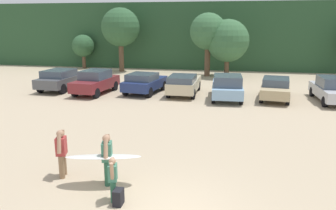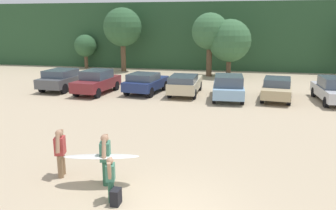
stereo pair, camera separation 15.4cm
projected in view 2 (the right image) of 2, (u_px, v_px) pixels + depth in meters
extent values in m
cube|color=#284C2D|center=(225.00, 35.00, 39.92)|extent=(108.00, 12.00, 6.91)
cylinder|color=brown|center=(86.00, 62.00, 36.81)|extent=(0.39, 0.39, 1.42)
sphere|color=#2D5633|center=(85.00, 46.00, 36.41)|extent=(2.36, 2.36, 2.36)
cylinder|color=brown|center=(123.00, 58.00, 34.29)|extent=(0.49, 0.49, 2.79)
sphere|color=#2D5633|center=(122.00, 27.00, 33.58)|extent=(3.81, 3.81, 3.81)
cylinder|color=brown|center=(209.00, 62.00, 31.15)|extent=(0.51, 0.51, 2.67)
sphere|color=#38663D|center=(210.00, 31.00, 30.50)|extent=(3.31, 3.31, 3.31)
cylinder|color=brown|center=(228.00, 68.00, 30.88)|extent=(0.42, 0.42, 1.65)
sphere|color=#38663D|center=(230.00, 41.00, 30.30)|extent=(3.81, 3.81, 3.81)
cube|color=#4C4F54|center=(64.00, 80.00, 25.09)|extent=(2.23, 4.56, 0.66)
cube|color=#3F4C5B|center=(61.00, 73.00, 24.58)|extent=(1.93, 2.30, 0.50)
cylinder|color=black|center=(65.00, 81.00, 26.77)|extent=(0.27, 0.73, 0.72)
cylinder|color=black|center=(85.00, 82.00, 26.32)|extent=(0.27, 0.73, 0.72)
cylinder|color=black|center=(42.00, 87.00, 24.02)|extent=(0.27, 0.73, 0.72)
cylinder|color=black|center=(64.00, 89.00, 23.57)|extent=(0.27, 0.73, 0.72)
cube|color=maroon|center=(97.00, 84.00, 23.66)|extent=(2.18, 4.38, 0.70)
cube|color=#3F4C5B|center=(96.00, 74.00, 23.51)|extent=(1.82, 2.17, 0.60)
cylinder|color=black|center=(97.00, 85.00, 25.26)|extent=(0.29, 0.70, 0.68)
cylinder|color=black|center=(116.00, 86.00, 24.80)|extent=(0.29, 0.70, 0.68)
cylinder|color=black|center=(76.00, 92.00, 22.68)|extent=(0.29, 0.70, 0.68)
cylinder|color=black|center=(97.00, 93.00, 22.22)|extent=(0.29, 0.70, 0.68)
cube|color=navy|center=(146.00, 84.00, 23.81)|extent=(2.51, 4.20, 0.63)
cube|color=#3F4C5B|center=(143.00, 77.00, 23.25)|extent=(2.05, 2.15, 0.46)
cylinder|color=black|center=(143.00, 84.00, 25.37)|extent=(0.32, 0.72, 0.70)
cylinder|color=black|center=(164.00, 86.00, 24.78)|extent=(0.32, 0.72, 0.70)
cylinder|color=black|center=(127.00, 91.00, 22.99)|extent=(0.32, 0.72, 0.70)
cylinder|color=black|center=(150.00, 92.00, 22.40)|extent=(0.32, 0.72, 0.70)
cube|color=beige|center=(186.00, 84.00, 23.45)|extent=(1.86, 4.51, 0.69)
cube|color=#3F4C5B|center=(183.00, 79.00, 22.41)|extent=(1.70, 2.37, 0.40)
cylinder|color=black|center=(178.00, 85.00, 25.11)|extent=(0.22, 0.66, 0.66)
cylinder|color=black|center=(200.00, 86.00, 24.77)|extent=(0.22, 0.66, 0.66)
cylinder|color=black|center=(170.00, 93.00, 22.29)|extent=(0.22, 0.66, 0.66)
cylinder|color=black|center=(194.00, 94.00, 21.96)|extent=(0.22, 0.66, 0.66)
cube|color=#84ADD1|center=(228.00, 89.00, 21.94)|extent=(2.07, 4.49, 0.64)
cube|color=#3F4C5B|center=(229.00, 81.00, 21.26)|extent=(1.82, 2.27, 0.65)
cylinder|color=black|center=(215.00, 89.00, 23.55)|extent=(0.25, 0.68, 0.67)
cylinder|color=black|center=(240.00, 90.00, 23.29)|extent=(0.25, 0.68, 0.67)
cylinder|color=black|center=(214.00, 98.00, 20.75)|extent=(0.25, 0.68, 0.67)
cylinder|color=black|center=(242.00, 99.00, 20.49)|extent=(0.25, 0.68, 0.67)
cube|color=tan|center=(277.00, 90.00, 21.81)|extent=(2.28, 4.60, 0.60)
cube|color=#3F4C5B|center=(277.00, 82.00, 21.61)|extent=(1.85, 2.36, 0.46)
cylinder|color=black|center=(265.00, 89.00, 23.46)|extent=(0.31, 0.70, 0.68)
cylinder|color=black|center=(289.00, 91.00, 22.97)|extent=(0.31, 0.70, 0.68)
cylinder|color=black|center=(262.00, 98.00, 20.79)|extent=(0.31, 0.70, 0.68)
cylinder|color=black|center=(289.00, 100.00, 20.29)|extent=(0.31, 0.70, 0.68)
cube|color=silver|center=(334.00, 92.00, 21.01)|extent=(1.93, 4.56, 0.63)
cube|color=#3F4C5B|center=(335.00, 82.00, 20.76)|extent=(1.70, 2.12, 0.64)
cylinder|color=black|center=(314.00, 92.00, 22.63)|extent=(0.24, 0.64, 0.63)
cylinder|color=black|center=(326.00, 102.00, 19.79)|extent=(0.24, 0.64, 0.63)
cylinder|color=#26593F|center=(106.00, 174.00, 10.27)|extent=(0.18, 0.18, 0.76)
cylinder|color=#26593F|center=(107.00, 170.00, 10.54)|extent=(0.18, 0.18, 0.76)
cube|color=#3F7F66|center=(105.00, 151.00, 10.24)|extent=(0.38, 0.45, 0.58)
sphere|color=tan|center=(105.00, 138.00, 10.15)|extent=(0.24, 0.24, 0.24)
cylinder|color=tan|center=(104.00, 149.00, 10.00)|extent=(0.21, 0.36, 0.62)
cylinder|color=tan|center=(106.00, 144.00, 10.42)|extent=(0.20, 0.33, 0.63)
cylinder|color=#26593F|center=(111.00, 192.00, 9.31)|extent=(0.14, 0.14, 0.61)
cylinder|color=#26593F|center=(112.00, 188.00, 9.53)|extent=(0.14, 0.14, 0.61)
cube|color=#3F7F66|center=(110.00, 172.00, 9.29)|extent=(0.30, 0.36, 0.47)
sphere|color=tan|center=(110.00, 161.00, 9.21)|extent=(0.20, 0.20, 0.20)
cylinder|color=tan|center=(109.00, 171.00, 9.10)|extent=(0.15, 0.21, 0.50)
cylinder|color=tan|center=(111.00, 166.00, 9.43)|extent=(0.15, 0.20, 0.50)
cylinder|color=#8C6B4C|center=(60.00, 167.00, 10.78)|extent=(0.18, 0.18, 0.75)
cylinder|color=#8C6B4C|center=(63.00, 163.00, 11.04)|extent=(0.18, 0.18, 0.75)
cube|color=#B23838|center=(60.00, 146.00, 10.76)|extent=(0.37, 0.44, 0.58)
sphere|color=tan|center=(59.00, 133.00, 10.66)|extent=(0.24, 0.24, 0.24)
cylinder|color=tan|center=(58.00, 143.00, 10.52)|extent=(0.19, 0.31, 0.62)
cylinder|color=tan|center=(61.00, 139.00, 10.93)|extent=(0.19, 0.31, 0.62)
ellipsoid|color=white|center=(102.00, 156.00, 10.21)|extent=(2.38, 1.13, 0.16)
cube|color=black|center=(116.00, 197.00, 9.21)|extent=(0.24, 0.34, 0.45)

